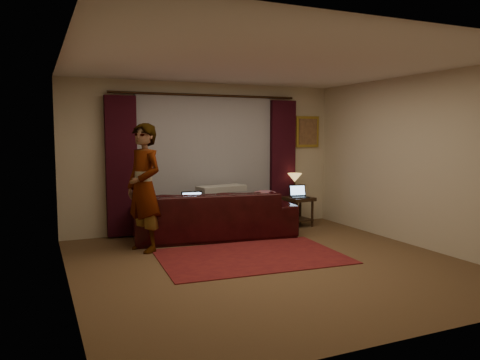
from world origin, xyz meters
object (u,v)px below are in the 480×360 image
object	(u,v)px
sofa	(214,205)
end_table	(298,212)
person	(144,188)
laptop_table	(299,191)
laptop_sofa	(194,200)
tiffany_lamp	(295,185)

from	to	relation	value
sofa	end_table	bearing A→B (deg)	-164.99
person	sofa	bearing A→B (deg)	87.45
end_table	person	xyz separation A→B (m)	(-3.01, -0.67, 0.66)
end_table	person	world-z (taller)	person
laptop_table	laptop_sofa	bearing A→B (deg)	-161.60
end_table	laptop_table	world-z (taller)	laptop_table
laptop_sofa	person	size ratio (longest dim) A/B	0.20
laptop_sofa	tiffany_lamp	size ratio (longest dim) A/B	0.87
end_table	laptop_sofa	bearing A→B (deg)	-170.30
laptop_sofa	person	distance (m)	0.95
laptop_sofa	person	xyz separation A→B (m)	(-0.85, -0.31, 0.28)
end_table	person	size ratio (longest dim) A/B	0.29
sofa	end_table	xyz separation A→B (m)	(1.76, 0.23, -0.26)
laptop_table	person	xyz separation A→B (m)	(-2.99, -0.61, 0.28)
sofa	tiffany_lamp	distance (m)	1.82
laptop_table	sofa	bearing A→B (deg)	-164.34
sofa	tiffany_lamp	bearing A→B (deg)	-160.33
sofa	tiffany_lamp	size ratio (longest dim) A/B	6.11
laptop_table	person	size ratio (longest dim) A/B	0.18
sofa	person	size ratio (longest dim) A/B	1.41
laptop_sofa	person	world-z (taller)	person
end_table	sofa	bearing A→B (deg)	-172.63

